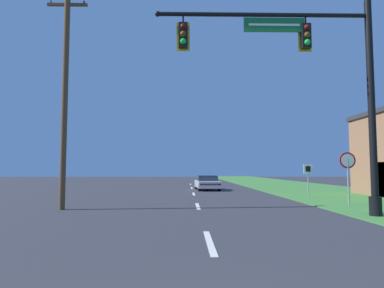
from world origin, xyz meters
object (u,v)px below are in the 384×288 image
at_px(car_ahead, 207,183).
at_px(signal_mast, 321,79).
at_px(stop_sign, 348,167).
at_px(utility_pole_near, 65,91).
at_px(route_sign_post, 308,173).

bearing_deg(car_ahead, signal_mast, -78.98).
xyz_separation_m(car_ahead, stop_sign, (5.78, -13.24, 1.26)).
relative_size(signal_mast, utility_pole_near, 0.84).
xyz_separation_m(car_ahead, utility_pole_near, (-7.19, -14.13, 4.59)).
distance_m(stop_sign, utility_pole_near, 13.42).
bearing_deg(car_ahead, stop_sign, -66.43).
height_order(signal_mast, car_ahead, signal_mast).
xyz_separation_m(stop_sign, route_sign_post, (-0.07, 5.06, -0.34)).
relative_size(stop_sign, route_sign_post, 1.23).
relative_size(car_ahead, stop_sign, 1.82).
bearing_deg(route_sign_post, car_ahead, 124.93).
bearing_deg(signal_mast, stop_sign, 53.11).
xyz_separation_m(signal_mast, stop_sign, (2.54, 3.38, -3.26)).
relative_size(car_ahead, route_sign_post, 2.25).
height_order(car_ahead, route_sign_post, route_sign_post).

